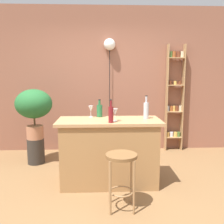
% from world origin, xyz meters
% --- Properties ---
extents(ground, '(12.00, 12.00, 0.00)m').
position_xyz_m(ground, '(0.00, 0.00, 0.00)').
color(ground, brown).
extents(back_wall, '(6.40, 0.10, 2.80)m').
position_xyz_m(back_wall, '(0.00, 1.95, 1.40)').
color(back_wall, '#8C5642').
rests_on(back_wall, ground).
extents(kitchen_counter, '(1.40, 0.62, 0.90)m').
position_xyz_m(kitchen_counter, '(0.00, 0.30, 0.46)').
color(kitchen_counter, '#9E7042').
rests_on(kitchen_counter, ground).
extents(bar_stool, '(0.35, 0.35, 0.64)m').
position_xyz_m(bar_stool, '(0.11, -0.38, 0.48)').
color(bar_stool, '#997047').
rests_on(bar_stool, ground).
extents(spice_shelf, '(0.34, 0.14, 2.08)m').
position_xyz_m(spice_shelf, '(1.34, 1.81, 1.07)').
color(spice_shelf, '#A87F51').
rests_on(spice_shelf, ground).
extents(plant_stool, '(0.29, 0.29, 0.43)m').
position_xyz_m(plant_stool, '(-1.23, 1.15, 0.22)').
color(plant_stool, '#2D2823').
rests_on(plant_stool, ground).
extents(potted_plant, '(0.61, 0.55, 0.84)m').
position_xyz_m(potted_plant, '(-1.23, 1.15, 0.98)').
color(potted_plant, '#A86B4C').
rests_on(potted_plant, plant_stool).
extents(bottle_vinegar, '(0.06, 0.06, 0.30)m').
position_xyz_m(bottle_vinegar, '(0.02, 0.10, 1.02)').
color(bottle_vinegar, maroon).
rests_on(bottle_vinegar, kitchen_counter).
extents(bottle_spirits_clear, '(0.08, 0.08, 0.26)m').
position_xyz_m(bottle_spirits_clear, '(-0.13, 0.52, 1.00)').
color(bottle_spirits_clear, '#236638').
rests_on(bottle_spirits_clear, kitchen_counter).
extents(bottle_olive_oil, '(0.07, 0.07, 0.32)m').
position_xyz_m(bottle_olive_oil, '(0.51, 0.36, 1.03)').
color(bottle_olive_oil, '#B2B2B7').
rests_on(bottle_olive_oil, kitchen_counter).
extents(wine_glass_left, '(0.07, 0.07, 0.16)m').
position_xyz_m(wine_glass_left, '(0.07, 0.20, 1.02)').
color(wine_glass_left, silver).
rests_on(wine_glass_left, kitchen_counter).
extents(wine_glass_center, '(0.07, 0.07, 0.16)m').
position_xyz_m(wine_glass_center, '(-0.26, 0.52, 1.02)').
color(wine_glass_center, silver).
rests_on(wine_glass_center, kitchen_counter).
extents(pendant_globe_light, '(0.22, 0.22, 2.18)m').
position_xyz_m(pendant_globe_light, '(0.06, 1.84, 2.04)').
color(pendant_globe_light, black).
rests_on(pendant_globe_light, ground).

